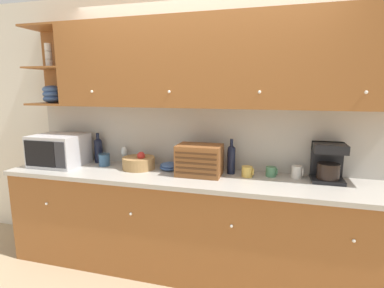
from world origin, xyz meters
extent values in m
plane|color=tan|center=(0.00, 0.00, 0.00)|extent=(24.00, 24.00, 0.00)
cube|color=silver|center=(0.00, 0.03, 1.30)|extent=(5.86, 0.06, 2.60)
cube|color=#935628|center=(0.00, -0.31, 0.44)|extent=(3.46, 0.61, 0.88)
cube|color=#B7B2A8|center=(0.00, -0.32, 0.90)|extent=(3.48, 0.64, 0.04)
sphere|color=white|center=(-1.30, -0.62, 0.64)|extent=(0.03, 0.03, 0.03)
sphere|color=white|center=(-0.43, -0.62, 0.64)|extent=(0.03, 0.03, 0.03)
sphere|color=white|center=(0.43, -0.62, 0.64)|extent=(0.03, 0.03, 0.03)
sphere|color=white|center=(1.30, -0.62, 0.64)|extent=(0.03, 0.03, 0.03)
cube|color=#B7B2A8|center=(0.00, -0.01, 1.22)|extent=(3.46, 0.01, 0.60)
cube|color=#935628|center=(0.21, -0.17, 1.91)|extent=(3.04, 0.33, 0.78)
cube|color=#935628|center=(-1.52, -0.01, 1.91)|extent=(0.42, 0.02, 0.78)
cube|color=#935628|center=(-1.52, -0.17, 1.54)|extent=(0.42, 0.33, 0.02)
cube|color=#935628|center=(-1.52, -0.17, 1.90)|extent=(0.42, 0.33, 0.02)
cube|color=#935628|center=(-1.52, -0.17, 2.29)|extent=(0.42, 0.33, 0.02)
sphere|color=white|center=(-0.93, -0.34, 1.67)|extent=(0.03, 0.03, 0.03)
sphere|color=white|center=(-0.17, -0.34, 1.67)|extent=(0.03, 0.03, 0.03)
sphere|color=white|center=(0.59, -0.34, 1.67)|extent=(0.03, 0.03, 0.03)
sphere|color=white|center=(1.35, -0.34, 1.67)|extent=(0.03, 0.03, 0.03)
ellipsoid|color=#3D5B93|center=(-1.52, -0.17, 1.59)|extent=(0.18, 0.18, 0.08)
ellipsoid|color=#3D5B93|center=(-1.52, -0.17, 1.64)|extent=(0.18, 0.18, 0.08)
ellipsoid|color=#3D5B93|center=(-1.52, -0.17, 1.69)|extent=(0.18, 0.18, 0.08)
cylinder|color=silver|center=(-1.52, -0.17, 1.94)|extent=(0.07, 0.07, 0.08)
cylinder|color=silver|center=(-1.52, -0.17, 2.02)|extent=(0.07, 0.07, 0.08)
cylinder|color=silver|center=(-1.52, -0.17, 2.10)|extent=(0.07, 0.07, 0.08)
cube|color=silver|center=(-1.37, -0.30, 1.08)|extent=(0.48, 0.41, 0.31)
cube|color=black|center=(-1.43, -0.51, 1.08)|extent=(0.34, 0.01, 0.25)
cube|color=#2D2D33|center=(-1.20, -0.51, 1.08)|extent=(0.11, 0.01, 0.25)
cylinder|color=black|center=(-1.06, -0.09, 1.03)|extent=(0.08, 0.08, 0.21)
sphere|color=black|center=(-1.06, -0.09, 1.14)|extent=(0.08, 0.08, 0.08)
cylinder|color=black|center=(-1.06, -0.09, 1.20)|extent=(0.03, 0.03, 0.07)
cylinder|color=#33567A|center=(-0.92, -0.20, 0.98)|extent=(0.11, 0.11, 0.12)
cylinder|color=navy|center=(-0.92, -0.20, 1.04)|extent=(0.11, 0.11, 0.01)
cylinder|color=silver|center=(-0.77, -0.07, 0.93)|extent=(0.06, 0.06, 0.01)
cylinder|color=silver|center=(-0.77, -0.07, 0.97)|extent=(0.01, 0.01, 0.07)
ellipsoid|color=silver|center=(-0.77, -0.07, 1.05)|extent=(0.07, 0.07, 0.10)
cylinder|color=#A87F4C|center=(-0.54, -0.22, 0.98)|extent=(0.31, 0.31, 0.11)
sphere|color=red|center=(-0.50, -0.24, 1.06)|extent=(0.08, 0.08, 0.08)
ellipsoid|color=#3D5B93|center=(-0.23, -0.17, 0.95)|extent=(0.20, 0.20, 0.04)
ellipsoid|color=#3D5B93|center=(-0.23, -0.17, 0.97)|extent=(0.19, 0.19, 0.04)
cube|color=brown|center=(0.08, -0.27, 1.06)|extent=(0.39, 0.27, 0.28)
cube|color=#4B2C16|center=(0.08, -0.41, 0.97)|extent=(0.36, 0.01, 0.02)
cube|color=#4B2C16|center=(0.08, -0.41, 1.02)|extent=(0.36, 0.01, 0.02)
cube|color=#4B2C16|center=(0.08, -0.41, 1.06)|extent=(0.36, 0.01, 0.02)
cube|color=#4B2C16|center=(0.08, -0.41, 1.11)|extent=(0.36, 0.01, 0.02)
cube|color=#4B2C16|center=(0.08, -0.41, 1.15)|extent=(0.36, 0.01, 0.02)
cylinder|color=black|center=(0.35, -0.15, 1.04)|extent=(0.07, 0.07, 0.22)
sphere|color=black|center=(0.35, -0.15, 1.15)|extent=(0.07, 0.07, 0.07)
cylinder|color=black|center=(0.35, -0.15, 1.21)|extent=(0.03, 0.03, 0.08)
cylinder|color=gold|center=(0.50, -0.21, 0.97)|extent=(0.10, 0.10, 0.09)
torus|color=gold|center=(0.56, -0.21, 0.97)|extent=(0.01, 0.06, 0.06)
cylinder|color=#4C845B|center=(0.71, -0.14, 0.97)|extent=(0.09, 0.09, 0.09)
torus|color=#4C845B|center=(0.76, -0.14, 0.97)|extent=(0.01, 0.06, 0.06)
cylinder|color=silver|center=(0.92, -0.13, 0.98)|extent=(0.09, 0.09, 0.11)
torus|color=silver|center=(0.97, -0.13, 0.98)|extent=(0.01, 0.07, 0.07)
cube|color=black|center=(1.17, -0.17, 0.94)|extent=(0.26, 0.24, 0.03)
cylinder|color=black|center=(1.17, -0.19, 1.02)|extent=(0.18, 0.18, 0.13)
cube|color=black|center=(1.17, -0.08, 1.09)|extent=(0.26, 0.05, 0.32)
cube|color=black|center=(1.17, -0.17, 1.21)|extent=(0.26, 0.24, 0.07)
camera|label=1|loc=(0.72, -2.80, 1.69)|focal=28.00mm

